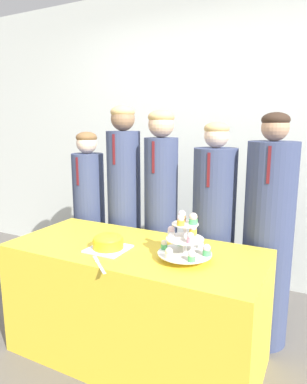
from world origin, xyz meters
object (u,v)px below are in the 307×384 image
student_0 (90,220)px  round_cake (108,242)px  cake_knife (97,262)px  student_4 (268,240)px  student_1 (124,212)px  student_2 (161,218)px  cupcake_stand (186,240)px  student_3 (213,235)px

student_0 → round_cake: bearing=-45.5°
cake_knife → student_0: (-0.68, 0.82, -0.06)m
round_cake → student_0: size_ratio=0.16×
round_cake → student_4: student_4 is taller
round_cake → student_0: 0.90m
cake_knife → student_1: bearing=153.6°
round_cake → cake_knife: 0.20m
student_2 → cupcake_stand: bearing=-53.6°
student_3 → cupcake_stand: bearing=-87.8°
cake_knife → cupcake_stand: 0.49m
student_3 → student_4: 0.37m
student_0 → student_3: size_ratio=0.95×
student_0 → student_2: 0.67m
cupcake_stand → student_0: (-1.09, 0.58, -0.17)m
round_cake → student_2: 0.64m
cupcake_stand → student_2: student_2 is taller
student_3 → student_0: bearing=-180.0°
cake_knife → student_3: student_3 is taller
cupcake_stand → student_4: (0.34, 0.58, -0.13)m
student_4 → round_cake: bearing=-141.9°
student_1 → student_3: bearing=0.0°
student_4 → cake_knife: bearing=-132.7°
cupcake_stand → student_0: student_0 is taller
student_2 → student_0: bearing=-180.0°
student_0 → student_3: bearing=0.0°
student_2 → student_3: bearing=0.0°
student_0 → student_1: bearing=0.0°
cake_knife → student_4: student_4 is taller
cupcake_stand → student_0: bearing=152.0°
student_0 → student_4: 1.44m
student_2 → student_4: 0.77m
student_2 → student_3: 0.41m
cake_knife → cupcake_stand: bearing=71.3°
cake_knife → student_4: size_ratio=0.13×
cake_knife → cupcake_stand: cupcake_stand is taller
cupcake_stand → student_2: bearing=126.4°
student_0 → student_2: (0.66, 0.00, 0.10)m
round_cake → student_1: (-0.28, 0.64, 0.00)m
student_1 → student_2: (0.32, -0.00, -0.01)m
student_1 → student_2: 0.32m
cupcake_stand → student_3: size_ratio=0.20×
cake_knife → student_2: (-0.02, 0.82, 0.04)m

